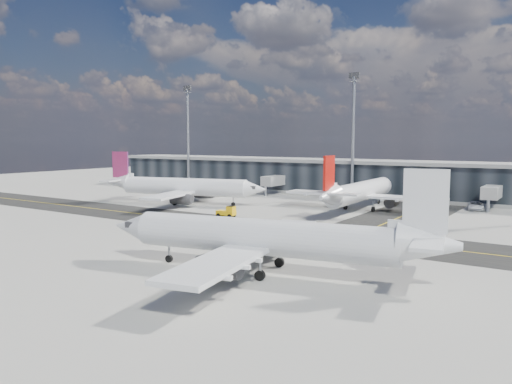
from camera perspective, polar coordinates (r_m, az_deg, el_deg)
ground at (r=76.56m, az=-3.11°, el=-4.33°), size 300.00×300.00×0.00m
taxiway_lanes at (r=83.30m, az=3.48°, el=-3.48°), size 180.00×63.00×0.03m
terminal_concourse at (r=124.19m, az=12.17°, el=1.42°), size 152.00×19.80×8.80m
floodlight_masts at (r=117.41m, az=11.04°, el=6.81°), size 102.50×0.70×28.90m
airliner_af at (r=107.86m, az=-8.44°, el=0.58°), size 36.96×31.80×11.08m
airliner_redtail at (r=98.69m, az=11.81°, el=0.02°), size 31.80×37.36×11.08m
airliner_near at (r=51.36m, az=1.25°, el=-5.29°), size 37.42×32.09×11.12m
baggage_tug at (r=88.20m, az=-3.27°, el=-2.27°), size 3.54×2.09×2.11m
service_van at (r=106.69m, az=23.81°, el=-1.45°), size 3.97×6.48×1.68m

